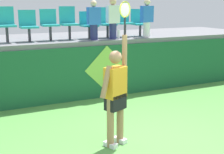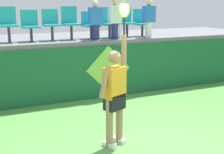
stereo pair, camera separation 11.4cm
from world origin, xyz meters
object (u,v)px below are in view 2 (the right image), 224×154
object	(u,v)px
stadium_chair_1	(30,24)
spectator_2	(96,20)
stadium_chair_6	(126,20)
stadium_chair_5	(108,21)
stadium_chair_7	(141,21)
stadium_chair_3	(70,21)
spectator_1	(149,18)
stadium_chair_0	(8,22)
spectator_0	(115,18)
stadium_chair_2	(51,23)
stadium_chair_4	(90,23)
tennis_player	(115,93)
water_bottle	(120,34)

from	to	relation	value
stadium_chair_1	spectator_2	bearing A→B (deg)	-14.26
stadium_chair_1	stadium_chair_6	size ratio (longest dim) A/B	0.94
stadium_chair_5	stadium_chair_6	size ratio (longest dim) A/B	1.00
stadium_chair_7	stadium_chair_6	bearing A→B (deg)	179.92
stadium_chair_3	spectator_1	xyz separation A→B (m)	(2.21, -0.44, 0.07)
stadium_chair_5	stadium_chair_0	bearing A→B (deg)	-179.97
stadium_chair_7	spectator_0	bearing A→B (deg)	-158.25
stadium_chair_2	stadium_chair_7	bearing A→B (deg)	0.08
stadium_chair_5	stadium_chair_4	bearing A→B (deg)	-179.01
tennis_player	spectator_1	world-z (taller)	spectator_1
stadium_chair_0	stadium_chair_1	distance (m)	0.55
tennis_player	stadium_chair_3	size ratio (longest dim) A/B	2.86
stadium_chair_2	stadium_chair_3	distance (m)	0.53
tennis_player	stadium_chair_6	world-z (taller)	tennis_player
stadium_chair_6	stadium_chair_7	xyz separation A→B (m)	(0.52, -0.00, -0.04)
tennis_player	stadium_chair_3	world-z (taller)	tennis_player
stadium_chair_2	spectator_0	distance (m)	1.72
tennis_player	water_bottle	size ratio (longest dim) A/B	9.94
tennis_player	spectator_1	xyz separation A→B (m)	(2.51, 3.12, 1.13)
spectator_1	spectator_0	bearing A→B (deg)	179.57
spectator_0	stadium_chair_7	bearing A→B (deg)	21.75
stadium_chair_3	spectator_2	bearing A→B (deg)	-36.51
stadium_chair_2	spectator_1	size ratio (longest dim) A/B	0.75
spectator_0	spectator_1	distance (m)	1.08
stadium_chair_6	spectator_2	bearing A→B (deg)	-159.39
stadium_chair_0	water_bottle	bearing A→B (deg)	-10.04
stadium_chair_3	stadium_chair_4	world-z (taller)	stadium_chair_3
tennis_player	spectator_1	size ratio (longest dim) A/B	2.33
tennis_player	stadium_chair_3	xyz separation A→B (m)	(0.30, 3.56, 1.05)
spectator_1	stadium_chair_5	bearing A→B (deg)	157.71
stadium_chair_3	stadium_chair_5	bearing A→B (deg)	0.02
spectator_0	spectator_2	world-z (taller)	spectator_0
spectator_2	stadium_chair_3	bearing A→B (deg)	143.49
tennis_player	spectator_2	world-z (taller)	spectator_2
stadium_chair_7	stadium_chair_1	bearing A→B (deg)	-179.98
stadium_chair_3	stadium_chair_6	distance (m)	1.69
stadium_chair_5	spectator_1	xyz separation A→B (m)	(1.08, -0.44, 0.10)
water_bottle	stadium_chair_1	world-z (taller)	stadium_chair_1
stadium_chair_6	stadium_chair_7	size ratio (longest dim) A/B	1.07
water_bottle	spectator_2	world-z (taller)	spectator_2
stadium_chair_1	spectator_2	world-z (taller)	spectator_2
water_bottle	stadium_chair_7	distance (m)	1.11
stadium_chair_0	spectator_1	world-z (taller)	spectator_1
stadium_chair_5	spectator_1	bearing A→B (deg)	-22.29
stadium_chair_4	spectator_1	bearing A→B (deg)	-14.78
stadium_chair_0	tennis_player	bearing A→B (deg)	-69.61
spectator_0	tennis_player	bearing A→B (deg)	-114.60
spectator_1	stadium_chair_4	bearing A→B (deg)	165.22
spectator_1	stadium_chair_1	bearing A→B (deg)	172.43
spectator_0	stadium_chair_3	bearing A→B (deg)	159.07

